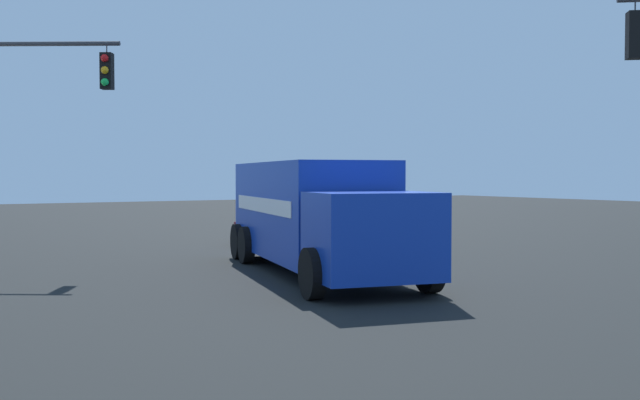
# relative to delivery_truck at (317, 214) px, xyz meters

# --- Properties ---
(ground_plane) EXTENTS (100.00, 100.00, 0.00)m
(ground_plane) POSITION_rel_delivery_truck_xyz_m (-0.91, -0.11, -1.43)
(ground_plane) COLOR black
(delivery_truck) EXTENTS (8.85, 4.53, 2.70)m
(delivery_truck) POSITION_rel_delivery_truck_xyz_m (0.00, 0.00, 0.00)
(delivery_truck) COLOR #1438AD
(delivery_truck) RESTS_ON ground
(traffic_light_secondary) EXTENTS (2.75, 4.11, 5.95)m
(traffic_light_secondary) POSITION_rel_delivery_truck_xyz_m (5.74, 6.31, 2.66)
(traffic_light_secondary) COLOR #38383D
(traffic_light_secondary) RESTS_ON sidewalk_corner_far
(pickup_maroon) EXTENTS (2.30, 5.22, 1.38)m
(pickup_maroon) POSITION_rel_delivery_truck_xyz_m (6.71, -3.85, -0.70)
(pickup_maroon) COLOR maroon
(pickup_maroon) RESTS_ON ground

